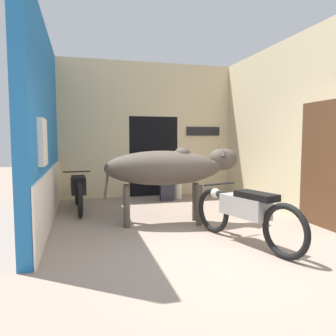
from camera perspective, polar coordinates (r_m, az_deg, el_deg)
ground_plane at (r=4.39m, az=8.81°, el=-14.61°), size 30.00×30.00×0.00m
wall_left_shopfront at (r=6.04m, az=-20.96°, el=6.38°), size 0.25×4.48×3.41m
wall_back_with_doorway at (r=8.71m, az=-3.44°, el=4.76°), size 4.43×0.93×3.41m
wall_right_with_door at (r=7.17m, az=18.86°, el=6.45°), size 0.22×4.48×3.41m
cow at (r=5.62m, az=0.13°, el=-0.06°), size 2.36×0.90×1.36m
motorcycle_near at (r=4.73m, az=13.23°, el=-7.41°), size 0.77×2.01×0.80m
motorcycle_far at (r=7.01m, az=-15.38°, el=-3.60°), size 0.58×1.94×0.77m
shopkeeper_seated at (r=7.88m, az=-0.43°, el=-1.15°), size 0.45×0.33×1.19m
plastic_stool at (r=8.17m, az=1.70°, el=-3.63°), size 0.31×0.31×0.44m
bucket at (r=6.92m, az=15.35°, el=-6.30°), size 0.26×0.26×0.26m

